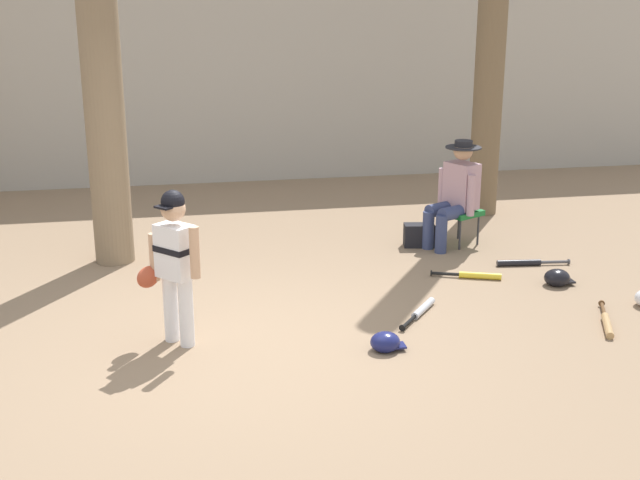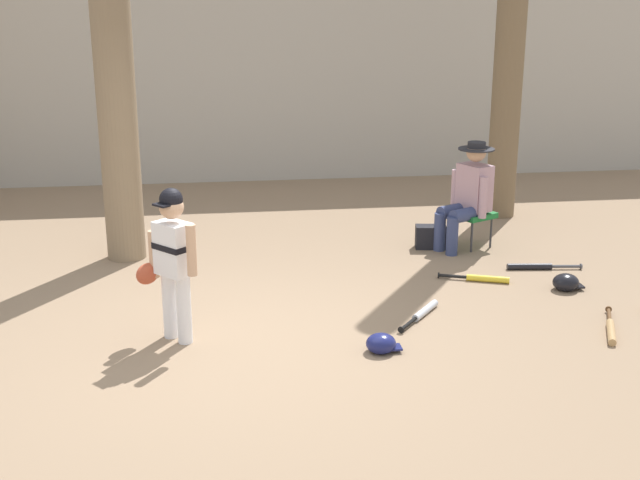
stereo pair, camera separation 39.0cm
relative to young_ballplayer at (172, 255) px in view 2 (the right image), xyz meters
name	(u,v)px [view 2 (the right image)]	position (x,y,z in m)	size (l,w,h in m)	color
ground_plane	(240,347)	(0.52, -0.23, -0.74)	(60.00, 60.00, 0.00)	#897056
concrete_back_wall	(220,77)	(0.52, 6.04, 0.81)	(18.00, 0.36, 3.10)	#ADA89E
young_ballplayer	(172,255)	(0.00, 0.00, 0.00)	(0.55, 0.47, 1.31)	white
folding_stool	(473,216)	(3.24, 2.20, -0.38)	(0.54, 0.54, 0.41)	#196B2D
seated_spectator	(468,193)	(3.15, 2.16, -0.10)	(0.67, 0.56, 1.20)	navy
handbag_beside_stool	(431,237)	(2.77, 2.21, -0.61)	(0.34, 0.18, 0.26)	black
bat_aluminum_silver	(423,313)	(2.18, 0.23, -0.71)	(0.51, 0.62, 0.07)	#B7BCC6
bat_wood_tan	(611,329)	(3.68, -0.35, -0.71)	(0.37, 0.74, 0.07)	tan
bat_black_composite	(535,267)	(3.66, 1.33, -0.71)	(0.78, 0.15, 0.07)	black
bat_yellow_trainer	(482,278)	(2.99, 1.05, -0.71)	(0.69, 0.31, 0.07)	yellow
batting_helmet_navy	(381,344)	(1.65, -0.47, -0.67)	(0.29, 0.22, 0.17)	navy
batting_helmet_black	(566,283)	(3.73, 0.71, -0.67)	(0.30, 0.23, 0.18)	black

